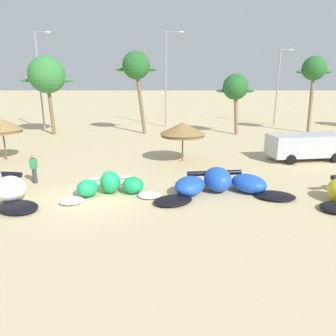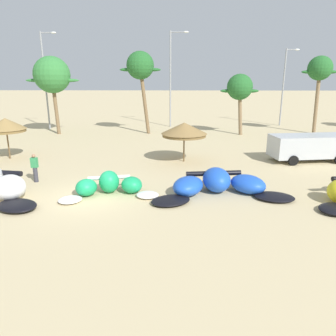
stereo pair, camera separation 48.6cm
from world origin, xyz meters
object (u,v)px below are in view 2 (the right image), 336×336
Objects in this scene: lamppost_west_center at (46,77)px; lamppost_east at (284,84)px; beach_umbrella_middle at (6,125)px; palm_center_right at (320,70)px; beach_umbrella_near_palms at (184,129)px; palm_center_left at (240,88)px; lamppost_east_center at (172,75)px; person_near_kites at (35,168)px; palm_left_of_gap at (140,67)px; palm_left at (52,75)px; kite_left_of_center at (109,186)px; kite_center at (218,185)px; parked_van at (308,146)px.

lamppost_east is at bearing 7.13° from lamppost_west_center.
beach_umbrella_middle is 30.35m from lamppost_east.
lamppost_east reaches higher than palm_center_right.
palm_center_left reaches higher than beach_umbrella_near_palms.
lamppost_east_center is at bearing 141.94° from palm_center_left.
lamppost_west_center is (-6.45, 19.01, 4.93)m from person_near_kites.
palm_left is at bearing -176.63° from palm_left_of_gap.
kite_left_of_center is at bearing -118.68° from palm_center_left.
beach_umbrella_middle is 29.03m from palm_center_right.
beach_umbrella_near_palms is at bearing -86.11° from lamppost_east_center.
beach_umbrella_near_palms reaches higher than kite_left_of_center.
lamppost_east_center is (-2.73, 22.75, 5.46)m from kite_center.
palm_left_of_gap is (-4.19, 11.52, 4.44)m from beach_umbrella_near_palms.
beach_umbrella_near_palms is 0.52× the size of palm_center_left.
palm_left is (-0.36, 10.55, 3.42)m from beach_umbrella_middle.
kite_center is 0.68× the size of lamppost_east_center.
palm_center_left is 20.93m from lamppost_west_center.
kite_center is 23.35m from palm_left.
beach_umbrella_near_palms is 13.04m from palm_left_of_gap.
palm_center_left is 8.79m from lamppost_east_center.
palm_center_right is at bearing 1.88° from palm_left.
lamppost_east_center reaches higher than kite_center.
lamppost_east_center is at bearing 83.07° from kite_left_of_center.
palm_center_right is 28.77m from lamppost_west_center.
beach_umbrella_middle is 0.28× the size of lamppost_east_center.
beach_umbrella_near_palms is at bearing 104.19° from kite_center.
palm_center_right is (17.93, 0.36, -0.32)m from palm_left_of_gap.
palm_center_right is at bearing 66.28° from parked_van.
palm_left is 1.00× the size of palm_center_right.
lamppost_east_center is (2.79, 22.99, 5.49)m from kite_left_of_center.
palm_center_left reaches higher than kite_left_of_center.
beach_umbrella_middle is 14.56m from palm_left_of_gap.
palm_left_of_gap reaches higher than palm_center_right.
lamppost_west_center is 1.17× the size of lamppost_east.
person_near_kites is (-8.47, -4.77, -1.45)m from beach_umbrella_near_palms.
lamppost_east is at bearing 34.63° from beach_umbrella_middle.
parked_van is 0.72× the size of palm_center_right.
beach_umbrella_middle is at bearing -145.37° from lamppost_east.
lamppost_east is at bearing 104.62° from palm_center_right.
lamppost_east reaches higher than palm_left_of_gap.
palm_left reaches higher than beach_umbrella_near_palms.
palm_left is (-14.62, 17.38, 5.41)m from kite_center.
palm_left_of_gap is 11.12m from lamppost_west_center.
palm_left is at bearing -178.12° from palm_center_right.
parked_van is 17.93m from palm_left_of_gap.
parked_van is (12.61, 7.01, 0.66)m from kite_left_of_center.
parked_van is at bearing 2.61° from beach_umbrella_near_palms.
kite_center is 2.47× the size of beach_umbrella_middle.
palm_center_right is (12.14, 18.26, 5.91)m from kite_center.
palm_center_right reaches higher than palm_left.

